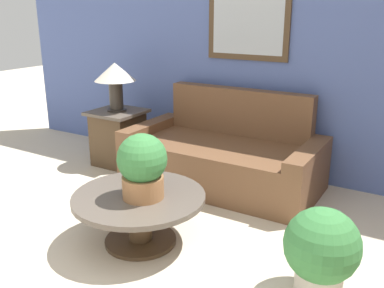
% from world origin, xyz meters
% --- Properties ---
extents(wall_back, '(7.80, 0.09, 2.60)m').
position_xyz_m(wall_back, '(-0.01, 3.38, 1.30)').
color(wall_back, '#5166A8').
rests_on(wall_back, ground_plane).
extents(couch_main, '(1.96, 0.98, 0.94)m').
position_xyz_m(couch_main, '(-0.66, 2.83, 0.29)').
color(couch_main, brown).
rests_on(couch_main, ground_plane).
extents(coffee_table, '(1.01, 1.01, 0.41)m').
position_xyz_m(coffee_table, '(-0.67, 1.44, 0.30)').
color(coffee_table, '#4C3823').
rests_on(coffee_table, ground_plane).
extents(side_table, '(0.56, 0.56, 0.64)m').
position_xyz_m(side_table, '(-1.98, 2.73, 0.33)').
color(side_table, '#4C3823').
rests_on(side_table, ground_plane).
extents(table_lamp, '(0.46, 0.46, 0.54)m').
position_xyz_m(table_lamp, '(-1.98, 2.73, 1.03)').
color(table_lamp, '#2D2823').
rests_on(table_lamp, side_table).
extents(potted_plant_on_table, '(0.37, 0.37, 0.49)m').
position_xyz_m(potted_plant_on_table, '(-0.62, 1.42, 0.66)').
color(potted_plant_on_table, '#9E6B42').
rests_on(potted_plant_on_table, coffee_table).
extents(potted_plant_floor, '(0.48, 0.48, 0.60)m').
position_xyz_m(potted_plant_floor, '(0.70, 1.51, 0.32)').
color(potted_plant_floor, beige).
rests_on(potted_plant_floor, ground_plane).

